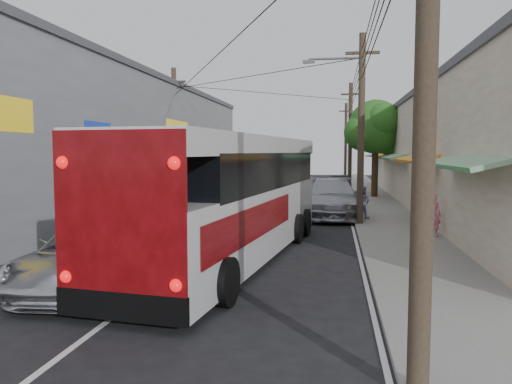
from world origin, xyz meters
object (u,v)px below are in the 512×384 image
jeepney (89,257)px  pedestrian_far (362,202)px  coach_bus (234,196)px  pedestrian_near (433,215)px  parked_car_mid (334,193)px  parked_suv (332,198)px  parked_car_far (341,185)px

jeepney → pedestrian_far: (6.85, 12.41, 0.15)m
coach_bus → pedestrian_far: (4.15, 8.82, -0.99)m
coach_bus → pedestrian_near: 7.66m
jeepney → parked_car_mid: size_ratio=1.07×
coach_bus → parked_car_mid: bearing=85.6°
pedestrian_near → pedestrian_far: 5.14m
pedestrian_near → jeepney: bearing=63.4°
parked_suv → parked_car_mid: 4.25m
jeepney → parked_suv: bearing=63.3°
pedestrian_near → parked_suv: bearing=-35.4°
jeepney → pedestrian_near: pedestrian_near is taller
parked_car_mid → parked_suv: bearing=-92.7°
coach_bus → pedestrian_near: bearing=40.3°
parked_suv → pedestrian_far: bearing=-41.7°
jeepney → parked_suv: 14.62m
parked_car_far → pedestrian_far: bearing=-86.6°
parked_car_mid → pedestrian_far: size_ratio=3.22×
parked_car_far → pedestrian_near: bearing=-80.8°
coach_bus → parked_car_far: size_ratio=2.97×
parked_car_far → parked_car_mid: bearing=-92.9°
jeepney → parked_car_mid: (5.58, 17.81, 0.10)m
coach_bus → jeepney: coach_bus is taller
jeepney → parked_suv: parked_suv is taller
parked_suv → parked_car_far: bearing=85.3°
parked_car_far → pedestrian_near: size_ratio=2.73×
jeepney → pedestrian_near: (9.05, 7.76, 0.19)m
parked_suv → parked_car_far: parked_suv is taller
parked_car_mid → parked_car_far: (0.47, 8.80, -0.11)m
parked_suv → pedestrian_far: parked_suv is taller
pedestrian_far → parked_car_mid: bearing=-49.5°
coach_bus → pedestrian_near: coach_bus is taller
parked_car_mid → jeepney: bearing=-108.5°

